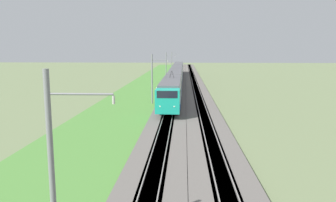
# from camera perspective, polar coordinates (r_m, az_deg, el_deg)

# --- Properties ---
(ballast_main) EXTENTS (240.00, 4.40, 0.30)m
(ballast_main) POSITION_cam_1_polar(r_m,az_deg,el_deg) (57.64, 0.93, 0.83)
(ballast_main) COLOR #605B56
(ballast_main) RESTS_ON ground
(ballast_adjacent) EXTENTS (240.00, 4.40, 0.30)m
(ballast_adjacent) POSITION_cam_1_polar(r_m,az_deg,el_deg) (57.66, 5.27, 0.80)
(ballast_adjacent) COLOR #605B56
(ballast_adjacent) RESTS_ON ground
(track_main) EXTENTS (240.00, 1.57, 0.45)m
(track_main) POSITION_cam_1_polar(r_m,az_deg,el_deg) (57.64, 0.93, 0.84)
(track_main) COLOR #4C4238
(track_main) RESTS_ON ground
(track_adjacent) EXTENTS (240.00, 1.57, 0.45)m
(track_adjacent) POSITION_cam_1_polar(r_m,az_deg,el_deg) (57.65, 5.27, 0.81)
(track_adjacent) COLOR #4C4238
(track_adjacent) RESTS_ON ground
(grass_verge) EXTENTS (240.00, 11.29, 0.12)m
(grass_verge) POSITION_cam_1_polar(r_m,az_deg,el_deg) (58.16, -4.97, 0.78)
(grass_verge) COLOR #4C8438
(grass_verge) RESTS_ON ground
(passenger_train) EXTENTS (80.43, 2.95, 5.09)m
(passenger_train) POSITION_cam_1_polar(r_m,az_deg,el_deg) (77.20, 1.44, 4.57)
(passenger_train) COLOR #19A88E
(passenger_train) RESTS_ON ground
(catenary_mast_near) EXTENTS (0.22, 2.56, 7.65)m
(catenary_mast_near) POSITION_cam_1_polar(r_m,az_deg,el_deg) (13.10, -19.37, -11.00)
(catenary_mast_near) COLOR slate
(catenary_mast_near) RESTS_ON ground
(catenary_mast_mid) EXTENTS (0.22, 2.56, 7.66)m
(catenary_mast_mid) POSITION_cam_1_polar(r_m,az_deg,el_deg) (49.84, -2.72, 3.96)
(catenary_mast_mid) COLOR slate
(catenary_mast_mid) RESTS_ON ground
(catenary_mast_far) EXTENTS (0.22, 2.56, 7.58)m
(catenary_mast_far) POSITION_cam_1_polar(r_m,az_deg,el_deg) (87.70, -0.29, 6.11)
(catenary_mast_far) COLOR slate
(catenary_mast_far) RESTS_ON ground
(catenary_mast_distant) EXTENTS (0.22, 2.56, 7.50)m
(catenary_mast_distant) POSITION_cam_1_polar(r_m,az_deg,el_deg) (125.67, 0.67, 6.96)
(catenary_mast_distant) COLOR slate
(catenary_mast_distant) RESTS_ON ground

